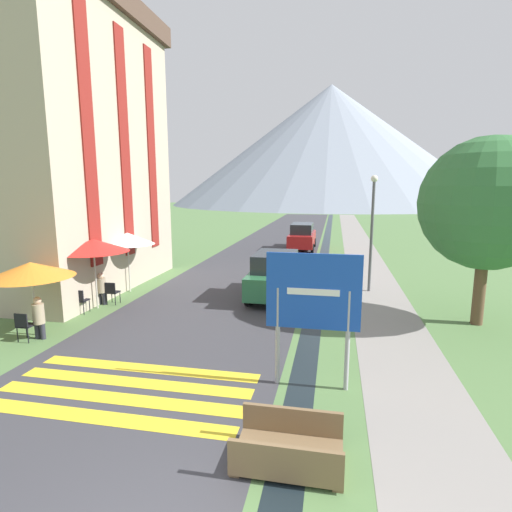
{
  "coord_description": "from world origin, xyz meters",
  "views": [
    {
      "loc": [
        1.8,
        -3.3,
        4.34
      ],
      "look_at": [
        -0.83,
        10.0,
        1.97
      ],
      "focal_mm": 28.0,
      "sensor_mm": 36.0,
      "label": 1
    }
  ],
  "objects_px": {
    "person_seated_near": "(39,316)",
    "tree_by_path": "(488,204)",
    "cafe_chair_nearest": "(24,324)",
    "streetlamp": "(372,223)",
    "cafe_chair_far_left": "(112,291)",
    "hotel_building": "(63,135)",
    "person_standing_terrace": "(64,288)",
    "person_seated_far": "(101,287)",
    "parked_car_far": "(302,236)",
    "road_sign": "(313,302)",
    "cafe_chair_middle": "(80,299)",
    "cafe_umbrella_front_orange": "(31,270)",
    "cafe_umbrella_middle_red": "(93,246)",
    "cafe_umbrella_rear_white": "(127,239)",
    "parked_car_near": "(276,275)",
    "footbridge": "(289,450)"
  },
  "relations": [
    {
      "from": "cafe_umbrella_front_orange",
      "to": "cafe_umbrella_rear_white",
      "type": "distance_m",
      "value": 5.1
    },
    {
      "from": "footbridge",
      "to": "cafe_umbrella_front_orange",
      "type": "xyz_separation_m",
      "value": [
        -7.96,
        4.1,
        1.74
      ]
    },
    {
      "from": "cafe_chair_middle",
      "to": "streetlamp",
      "type": "distance_m",
      "value": 11.47
    },
    {
      "from": "cafe_chair_middle",
      "to": "person_seated_near",
      "type": "relative_size",
      "value": 0.68
    },
    {
      "from": "parked_car_far",
      "to": "tree_by_path",
      "type": "distance_m",
      "value": 16.09
    },
    {
      "from": "person_seated_near",
      "to": "tree_by_path",
      "type": "height_order",
      "value": "tree_by_path"
    },
    {
      "from": "person_standing_terrace",
      "to": "person_seated_far",
      "type": "bearing_deg",
      "value": 72.83
    },
    {
      "from": "person_seated_far",
      "to": "tree_by_path",
      "type": "xyz_separation_m",
      "value": [
        12.94,
        0.38,
        3.14
      ]
    },
    {
      "from": "parked_car_far",
      "to": "cafe_umbrella_rear_white",
      "type": "height_order",
      "value": "cafe_umbrella_rear_white"
    },
    {
      "from": "person_standing_terrace",
      "to": "tree_by_path",
      "type": "relative_size",
      "value": 0.29
    },
    {
      "from": "cafe_chair_middle",
      "to": "cafe_chair_nearest",
      "type": "xyz_separation_m",
      "value": [
        0.02,
        -2.58,
        0.0
      ]
    },
    {
      "from": "road_sign",
      "to": "parked_car_far",
      "type": "height_order",
      "value": "road_sign"
    },
    {
      "from": "cafe_chair_far_left",
      "to": "cafe_chair_middle",
      "type": "distance_m",
      "value": 1.29
    },
    {
      "from": "person_standing_terrace",
      "to": "cafe_chair_middle",
      "type": "bearing_deg",
      "value": 45.75
    },
    {
      "from": "footbridge",
      "to": "person_seated_far",
      "type": "relative_size",
      "value": 1.41
    },
    {
      "from": "cafe_umbrella_middle_red",
      "to": "road_sign",
      "type": "bearing_deg",
      "value": -28.33
    },
    {
      "from": "cafe_chair_nearest",
      "to": "streetlamp",
      "type": "xyz_separation_m",
      "value": [
        9.99,
        7.65,
        2.35
      ]
    },
    {
      "from": "parked_car_far",
      "to": "cafe_umbrella_front_orange",
      "type": "height_order",
      "value": "cafe_umbrella_front_orange"
    },
    {
      "from": "cafe_chair_far_left",
      "to": "person_standing_terrace",
      "type": "distance_m",
      "value": 1.81
    },
    {
      "from": "cafe_chair_middle",
      "to": "streetlamp",
      "type": "relative_size",
      "value": 0.18
    },
    {
      "from": "road_sign",
      "to": "streetlamp",
      "type": "distance_m",
      "value": 8.93
    },
    {
      "from": "footbridge",
      "to": "cafe_chair_far_left",
      "type": "bearing_deg",
      "value": 135.31
    },
    {
      "from": "hotel_building",
      "to": "streetlamp",
      "type": "xyz_separation_m",
      "value": [
        12.7,
        1.6,
        -3.57
      ]
    },
    {
      "from": "hotel_building",
      "to": "cafe_chair_middle",
      "type": "height_order",
      "value": "hotel_building"
    },
    {
      "from": "person_seated_near",
      "to": "person_standing_terrace",
      "type": "relative_size",
      "value": 0.74
    },
    {
      "from": "hotel_building",
      "to": "person_seated_far",
      "type": "bearing_deg",
      "value": -40.0
    },
    {
      "from": "road_sign",
      "to": "cafe_chair_far_left",
      "type": "xyz_separation_m",
      "value": [
        -7.63,
        4.8,
        -1.42
      ]
    },
    {
      "from": "cafe_umbrella_rear_white",
      "to": "person_standing_terrace",
      "type": "bearing_deg",
      "value": -99.13
    },
    {
      "from": "road_sign",
      "to": "parked_car_far",
      "type": "bearing_deg",
      "value": 95.27
    },
    {
      "from": "cafe_chair_far_left",
      "to": "hotel_building",
      "type": "bearing_deg",
      "value": 167.07
    },
    {
      "from": "person_seated_far",
      "to": "streetlamp",
      "type": "relative_size",
      "value": 0.25
    },
    {
      "from": "cafe_chair_far_left",
      "to": "person_seated_far",
      "type": "distance_m",
      "value": 0.41
    },
    {
      "from": "hotel_building",
      "to": "road_sign",
      "type": "height_order",
      "value": "hotel_building"
    },
    {
      "from": "person_seated_far",
      "to": "person_seated_near",
      "type": "bearing_deg",
      "value": -87.11
    },
    {
      "from": "person_standing_terrace",
      "to": "parked_car_near",
      "type": "bearing_deg",
      "value": 28.62
    },
    {
      "from": "road_sign",
      "to": "parked_car_near",
      "type": "relative_size",
      "value": 0.74
    },
    {
      "from": "cafe_chair_nearest",
      "to": "cafe_umbrella_front_orange",
      "type": "xyz_separation_m",
      "value": [
        -0.07,
        0.52,
        1.45
      ]
    },
    {
      "from": "hotel_building",
      "to": "cafe_chair_middle",
      "type": "xyz_separation_m",
      "value": [
        2.68,
        -3.47,
        -5.91
      ]
    },
    {
      "from": "road_sign",
      "to": "parked_car_near",
      "type": "bearing_deg",
      "value": 104.66
    },
    {
      "from": "cafe_umbrella_middle_red",
      "to": "person_seated_far",
      "type": "distance_m",
      "value": 1.69
    },
    {
      "from": "person_seated_far",
      "to": "cafe_chair_far_left",
      "type": "bearing_deg",
      "value": 10.96
    },
    {
      "from": "parked_car_far",
      "to": "person_standing_terrace",
      "type": "distance_m",
      "value": 17.48
    },
    {
      "from": "cafe_umbrella_front_orange",
      "to": "person_standing_terrace",
      "type": "height_order",
      "value": "cafe_umbrella_front_orange"
    },
    {
      "from": "road_sign",
      "to": "cafe_chair_nearest",
      "type": "xyz_separation_m",
      "value": [
        -8.09,
        1.03,
        -1.42
      ]
    },
    {
      "from": "cafe_chair_nearest",
      "to": "person_seated_near",
      "type": "distance_m",
      "value": 0.42
    },
    {
      "from": "cafe_chair_far_left",
      "to": "person_seated_near",
      "type": "xyz_separation_m",
      "value": [
        -0.2,
        -3.5,
        0.18
      ]
    },
    {
      "from": "cafe_chair_middle",
      "to": "road_sign",
      "type": "bearing_deg",
      "value": 3.3
    },
    {
      "from": "road_sign",
      "to": "person_seated_near",
      "type": "bearing_deg",
      "value": 170.62
    },
    {
      "from": "footbridge",
      "to": "person_standing_terrace",
      "type": "bearing_deg",
      "value": 144.86
    },
    {
      "from": "parked_car_far",
      "to": "cafe_chair_far_left",
      "type": "relative_size",
      "value": 5.29
    }
  ]
}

